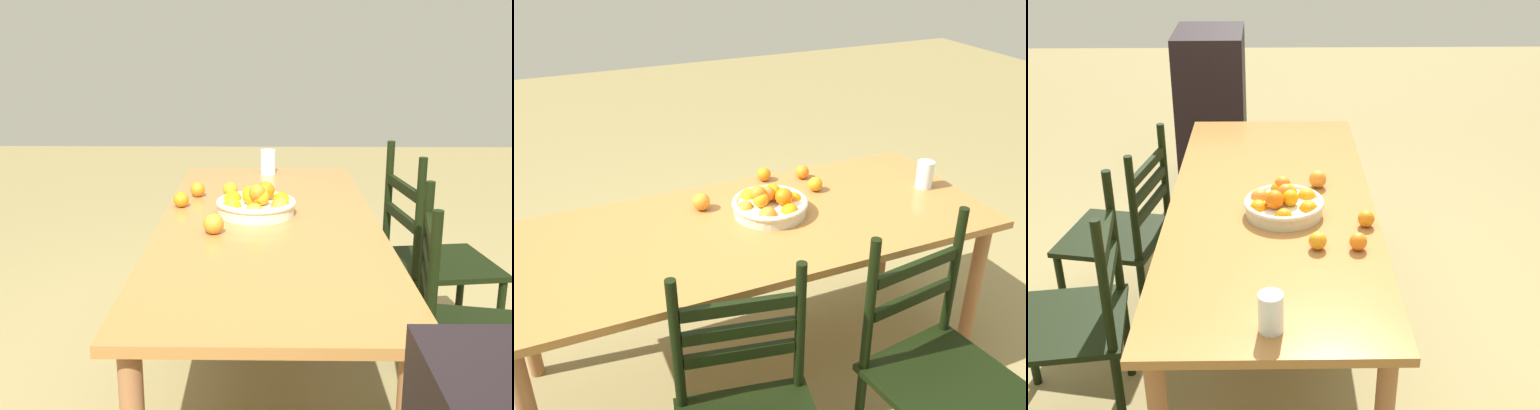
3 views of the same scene
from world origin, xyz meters
The scene contains 9 objects.
ground_plane centered at (0.00, 0.00, 0.00)m, with size 12.00×12.00×0.00m, color olive.
dining_table centered at (0.00, 0.00, 0.68)m, with size 2.02×0.85×0.76m.
chair_by_cabinet centered at (-0.40, 0.75, 0.45)m, with size 0.51×0.51×0.98m.
fruit_bowl centered at (-0.11, -0.05, 0.80)m, with size 0.32×0.32×0.14m.
orange_loose_0 centered at (0.15, -0.20, 0.80)m, with size 0.08×0.08×0.08m, color orange.
orange_loose_1 centered at (-0.22, -0.37, 0.79)m, with size 0.07×0.07×0.07m, color orange.
orange_loose_2 centered at (-0.39, -0.17, 0.79)m, with size 0.07×0.07×0.07m, color orange.
orange_loose_3 centered at (-0.40, -0.32, 0.79)m, with size 0.07×0.07×0.07m, color orange.
drinking_glass centered at (-0.87, 0.00, 0.82)m, with size 0.08×0.08×0.13m, color silver.
Camera 2 is at (0.75, 1.89, 1.89)m, focal length 39.59 mm.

